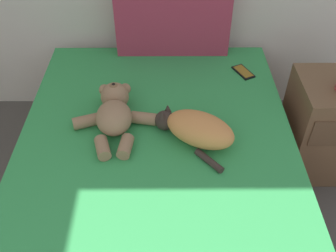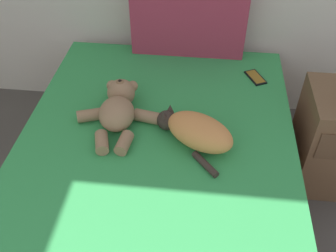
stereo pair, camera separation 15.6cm
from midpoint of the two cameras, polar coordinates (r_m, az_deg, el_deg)
name	(u,v)px [view 1 (the left image)]	position (r m, az deg, el deg)	size (l,w,h in m)	color
bed	(157,188)	(2.00, -3.89, -9.35)	(1.41, 1.97, 0.52)	brown
patterned_cushion	(173,15)	(2.38, -1.22, 16.23)	(0.69, 0.12, 0.50)	#A5334C
cat	(196,129)	(1.81, 1.78, -0.49)	(0.41, 0.38, 0.15)	#D18447
teddy_bear	(114,112)	(1.93, -10.30, 1.94)	(0.43, 0.48, 0.16)	#937051
cell_phone	(243,72)	(2.33, 9.28, 7.91)	(0.13, 0.16, 0.01)	black
nightstand	(325,126)	(2.40, 20.71, -0.12)	(0.41, 0.44, 0.61)	brown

